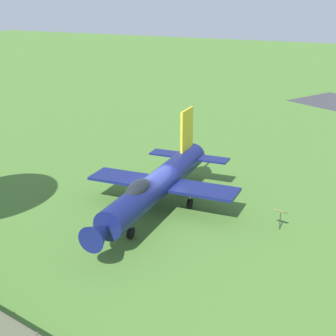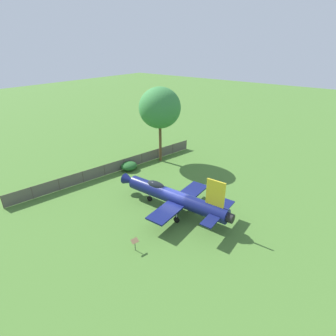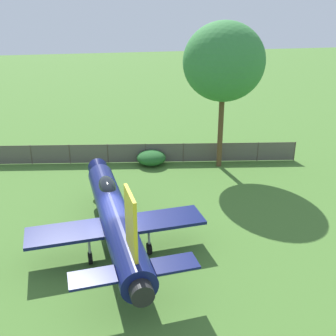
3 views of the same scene
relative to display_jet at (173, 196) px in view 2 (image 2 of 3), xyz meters
name	(u,v)px [view 2 (image 2 of 3)]	position (x,y,z in m)	size (l,w,h in m)	color
ground_plane	(175,211)	(0.35, 0.01, -1.73)	(200.00, 200.00, 0.00)	#47722D
display_jet	(173,196)	(0.00, 0.00, 0.00)	(13.31, 8.64, 4.94)	#111951
shade_tree	(160,108)	(-9.10, 9.12, 6.09)	(5.67, 5.81, 10.62)	brown
perimeter_fence	(115,167)	(-11.48, 2.34, -0.90)	(5.51, 26.15, 1.55)	#4C4238
shrub_near_fence	(129,166)	(-10.60, 4.11, -1.16)	(2.19, 2.27, 1.13)	#235B26
info_plaque	(135,242)	(1.08, -6.61, -0.87)	(0.54, 0.68, 1.14)	#333333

